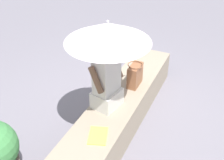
{
  "coord_description": "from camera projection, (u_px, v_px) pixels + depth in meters",
  "views": [
    {
      "loc": [
        -2.71,
        -1.18,
        2.73
      ],
      "look_at": [
        -0.06,
        0.04,
        0.81
      ],
      "focal_mm": 46.76,
      "sensor_mm": 36.0,
      "label": 1
    }
  ],
  "objects": [
    {
      "name": "handbag_black",
      "position": [
        135.0,
        75.0,
        3.94
      ],
      "size": [
        0.28,
        0.21,
        0.33
      ],
      "color": "brown",
      "rests_on": "stone_bench"
    },
    {
      "name": "magazine",
      "position": [
        98.0,
        136.0,
        3.19
      ],
      "size": [
        0.33,
        0.28,
        0.01
      ],
      "primitive_type": "cube",
      "rotation": [
        0.0,
        0.0,
        0.34
      ],
      "color": "#EAE04C",
      "rests_on": "stone_bench"
    },
    {
      "name": "person_seated",
      "position": [
        107.0,
        79.0,
        3.44
      ],
      "size": [
        0.5,
        0.34,
        0.9
      ],
      "color": "beige",
      "rests_on": "stone_bench"
    },
    {
      "name": "parasol",
      "position": [
        108.0,
        33.0,
        3.01
      ],
      "size": [
        0.93,
        0.93,
        1.16
      ],
      "color": "#B7B7BC",
      "rests_on": "stone_bench"
    },
    {
      "name": "stone_bench",
      "position": [
        117.0,
        115.0,
        3.84
      ],
      "size": [
        3.09,
        0.55,
        0.46
      ],
      "primitive_type": "cube",
      "color": "gray",
      "rests_on": "ground"
    },
    {
      "name": "ground_plane",
      "position": [
        117.0,
        128.0,
        3.97
      ],
      "size": [
        14.0,
        14.0,
        0.0
      ],
      "primitive_type": "plane",
      "color": "slate"
    }
  ]
}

